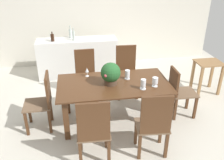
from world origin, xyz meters
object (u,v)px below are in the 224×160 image
Objects in this scene: wine_glass at (87,70)px; kitchen_counter at (78,58)px; side_table at (208,71)px; wine_bottle_dark at (52,38)px; wine_bottle_green at (74,36)px; chair_far_right at (126,69)px; crystal_vase_center_near at (155,81)px; chair_head_end at (43,99)px; wine_bottle_amber at (71,33)px; chair_near_left at (94,129)px; flower_centerpiece at (111,73)px; dining_table at (114,90)px; chair_near_right at (154,123)px; crystal_vase_left at (143,84)px; crystal_vase_right at (127,74)px; chair_foot_end at (179,90)px; chair_far_left at (85,72)px.

kitchen_counter is at bearing 94.57° from wine_glass.
side_table is (2.58, 0.40, -0.37)m from wine_glass.
wine_bottle_green is (0.49, -0.02, 0.03)m from wine_bottle_dark.
chair_far_right is 1.22m from crystal_vase_center_near.
wine_bottle_green is (-0.20, 1.61, 0.19)m from wine_glass.
wine_bottle_amber reaches higher than chair_head_end.
chair_near_left is at bearing -76.97° from wine_bottle_dark.
flower_centerpiece is (-0.48, -0.98, 0.37)m from chair_far_right.
wine_glass is 1.87m from wine_bottle_amber.
chair_near_right is at bearing -66.32° from dining_table.
wine_glass is at bearing 144.18° from crystal_vase_left.
flower_centerpiece reaches higher than dining_table.
chair_head_end is 6.03× the size of crystal_vase_right.
chair_foot_end is (1.19, 0.00, -0.11)m from dining_table.
chair_far_left is 1.35m from wine_bottle_amber.
chair_far_right is (0.43, 0.96, -0.04)m from dining_table.
wine_bottle_amber is (-1.11, 3.14, 0.47)m from chair_near_right.
chair_foot_end is (1.62, 0.96, -0.06)m from chair_near_left.
chair_far_right is 1.52m from wine_bottle_green.
chair_near_right reaches higher than crystal_vase_right.
flower_centerpiece is at bearing -73.92° from wine_bottle_amber.
wine_glass is (-0.86, 0.62, 0.02)m from crystal_vase_left.
wine_glass is 2.64m from side_table.
crystal_vase_center_near is (1.08, 0.74, 0.27)m from chair_near_left.
chair_near_left is 1.06× the size of chair_head_end.
chair_head_end is (-1.19, 0.00, -0.08)m from dining_table.
crystal_vase_right reaches higher than crystal_vase_center_near.
dining_table is at bearing 161.98° from crystal_vase_center_near.
chair_near_right is 0.82m from crystal_vase_center_near.
chair_foot_end is at bearing -49.41° from kitchen_counter.
chair_near_left is at bearing 5.17° from chair_near_right.
wine_bottle_amber is at bearing 119.20° from crystal_vase_center_near.
chair_head_end is at bearing -167.45° from side_table.
chair_near_right is (0.84, -1.90, 0.02)m from chair_far_left.
chair_far_left reaches higher than kitchen_counter.
crystal_vase_right reaches higher than side_table.
side_table is (2.21, 0.77, -0.45)m from flower_centerpiece.
chair_near_left is at bearing 37.36° from chair_head_end.
side_table is at bearing -23.52° from wine_bottle_green.
chair_far_left is at bearing 90.63° from wine_glass.
chair_head_end is 2.14m from kitchen_counter.
crystal_vase_center_near is at bearing -103.06° from chair_near_right.
dining_table is 1.79× the size of chair_near_left.
crystal_vase_center_near is (0.22, -1.17, 0.27)m from chair_far_right.
kitchen_counter reaches higher than dining_table.
dining_table is 6.30× the size of wine_bottle_amber.
chair_far_right is at bearing 65.84° from dining_table.
chair_foot_end is at bearing 88.96° from chair_head_end.
wine_bottle_dark is (-0.55, -0.07, 0.56)m from kitchen_counter.
kitchen_counter is 6.29× the size of wine_bottle_green.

